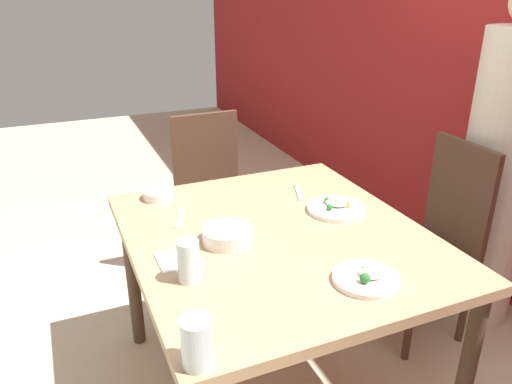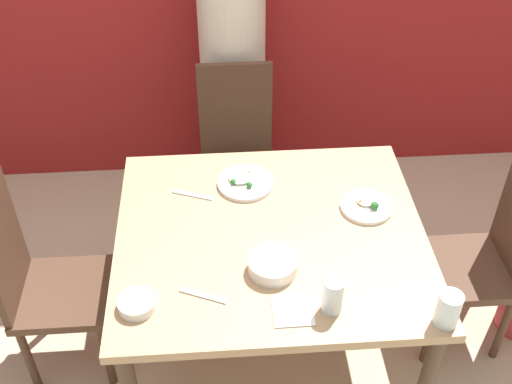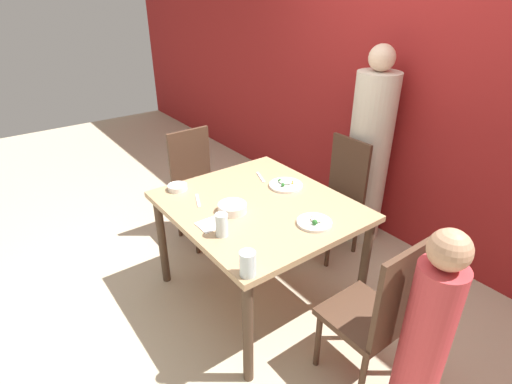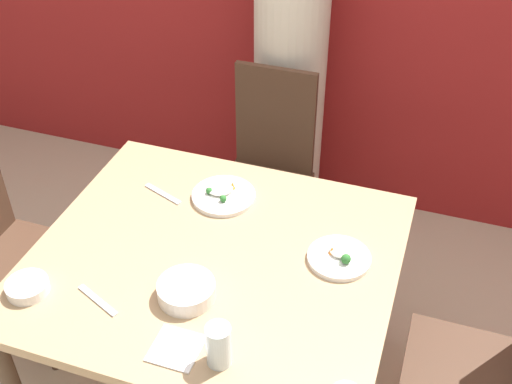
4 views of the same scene
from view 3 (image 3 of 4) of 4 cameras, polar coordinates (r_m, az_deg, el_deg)
ground_plane at (r=3.09m, az=0.31°, el=-14.19°), size 10.00×10.00×0.00m
wall_back at (r=3.48m, az=20.97°, el=14.13°), size 10.00×0.06×2.70m
dining_table at (r=2.68m, az=0.35°, el=-3.20°), size 1.22×1.08×0.77m
chair_adult_spot at (r=3.36m, az=11.57°, el=-0.40°), size 0.40×0.40×0.98m
chair_child_spot at (r=2.30m, az=16.89°, el=-16.16°), size 0.40×0.40×0.98m
chair_empty_left at (r=3.50m, az=-8.36°, el=1.08°), size 0.40×0.40×0.98m
person_adult at (r=3.49m, az=15.73°, el=4.93°), size 0.35×0.35×1.67m
person_child at (r=2.18m, az=23.02°, el=-18.75°), size 0.22×0.22×1.17m
bowl_curry at (r=2.53m, az=-3.39°, el=-2.24°), size 0.18×0.18×0.06m
plate_rice_adult at (r=2.44m, az=8.36°, el=-4.26°), size 0.21×0.21×0.05m
plate_rice_child at (r=2.86m, az=4.28°, el=1.09°), size 0.24×0.24×0.05m
bowl_rice_small at (r=2.86m, az=-11.15°, el=0.70°), size 0.13×0.13×0.04m
glass_water_tall at (r=1.99m, az=-1.21°, el=-10.20°), size 0.08×0.08×0.14m
glass_water_short at (r=2.29m, az=-4.94°, el=-4.70°), size 0.07×0.07×0.14m
napkin_folded at (r=2.42m, az=-6.60°, el=-4.66°), size 0.14×0.14×0.01m
fork_steel at (r=2.69m, az=-8.30°, el=-1.20°), size 0.17×0.09×0.01m
spoon_steel at (r=2.99m, az=0.67°, el=2.14°), size 0.18×0.08×0.01m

